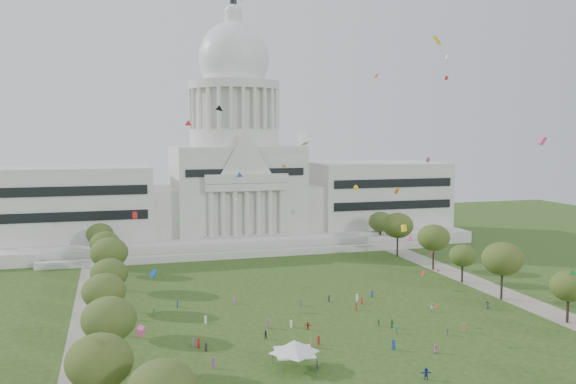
{
  "coord_description": "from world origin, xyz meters",
  "views": [
    {
      "loc": [
        -43.13,
        -102.85,
        38.65
      ],
      "look_at": [
        0.0,
        45.0,
        24.0
      ],
      "focal_mm": 38.0,
      "sensor_mm": 36.0,
      "label": 1
    }
  ],
  "objects": [
    {
      "name": "row_tree_l_0",
      "position": [
        -45.26,
        -21.68,
        8.95
      ],
      "size": [
        8.85,
        8.85,
        12.59
      ],
      "color": "black",
      "rests_on": "ground"
    },
    {
      "name": "capitol",
      "position": [
        0.0,
        113.59,
        22.3
      ],
      "size": [
        160.0,
        64.5,
        91.3
      ],
      "color": "beige",
      "rests_on": "ground"
    },
    {
      "name": "person_7",
      "position": [
        -11.48,
        -11.24,
        0.79
      ],
      "size": [
        0.71,
        0.66,
        1.58
      ],
      "primitive_type": "imported",
      "rotation": [
        0.0,
        0.0,
        3.68
      ],
      "color": "#26262B",
      "rests_on": "ground"
    },
    {
      "name": "row_tree_r_1",
      "position": [
        46.22,
        -1.75,
        7.66
      ],
      "size": [
        7.58,
        7.58,
        10.78
      ],
      "color": "black",
      "rests_on": "ground"
    },
    {
      "name": "row_tree_r_2",
      "position": [
        44.17,
        17.44,
        9.66
      ],
      "size": [
        9.55,
        9.55,
        13.58
      ],
      "color": "black",
      "rests_on": "ground"
    },
    {
      "name": "person_2",
      "position": [
        23.62,
        13.12,
        0.94
      ],
      "size": [
        1.06,
        0.9,
        1.88
      ],
      "primitive_type": "imported",
      "rotation": [
        0.0,
        0.0,
        0.44
      ],
      "color": "silver",
      "rests_on": "ground"
    },
    {
      "name": "row_tree_l_1",
      "position": [
        -44.07,
        -2.96,
        8.95
      ],
      "size": [
        8.86,
        8.86,
        12.59
      ],
      "color": "black",
      "rests_on": "ground"
    },
    {
      "name": "person_9",
      "position": [
        18.37,
        -1.87,
        0.73
      ],
      "size": [
        1.06,
        0.91,
        1.46
      ],
      "primitive_type": "imported",
      "rotation": [
        0.0,
        0.0,
        0.56
      ],
      "color": "#4C4C51",
      "rests_on": "ground"
    },
    {
      "name": "person_10",
      "position": [
        8.14,
        7.26,
        0.67
      ],
      "size": [
        0.68,
        0.89,
        1.35
      ],
      "primitive_type": "imported",
      "rotation": [
        0.0,
        0.0,
        1.93
      ],
      "color": "#33723F",
      "rests_on": "ground"
    },
    {
      "name": "row_tree_l_5",
      "position": [
        -45.22,
        71.01,
        8.42
      ],
      "size": [
        8.33,
        8.33,
        11.85
      ],
      "color": "black",
      "rests_on": "ground"
    },
    {
      "name": "kite_swarm",
      "position": [
        3.48,
        11.28,
        30.26
      ],
      "size": [
        80.55,
        105.54,
        57.4
      ],
      "color": "red",
      "rests_on": "ground"
    },
    {
      "name": "row_tree_l_6",
      "position": [
        -46.87,
        89.14,
        8.27
      ],
      "size": [
        8.19,
        8.19,
        11.64
      ],
      "color": "black",
      "rests_on": "ground"
    },
    {
      "name": "row_tree_l_2",
      "position": [
        -45.04,
        17.3,
        8.51
      ],
      "size": [
        8.42,
        8.42,
        11.97
      ],
      "color": "black",
      "rests_on": "ground"
    },
    {
      "name": "row_tree_l_4",
      "position": [
        -44.08,
        52.42,
        9.39
      ],
      "size": [
        9.29,
        9.29,
        13.21
      ],
      "color": "black",
      "rests_on": "ground"
    },
    {
      "name": "ground",
      "position": [
        0.0,
        0.0,
        0.0
      ],
      "size": [
        400.0,
        400.0,
        0.0
      ],
      "primitive_type": "plane",
      "color": "#2A4716",
      "rests_on": "ground"
    },
    {
      "name": "path_right",
      "position": [
        48.0,
        30.0,
        0.02
      ],
      "size": [
        8.0,
        160.0,
        0.04
      ],
      "primitive_type": "cube",
      "color": "gray",
      "rests_on": "ground"
    },
    {
      "name": "person_5",
      "position": [
        -6.41,
        8.97,
        0.76
      ],
      "size": [
        1.51,
        1.16,
        1.52
      ],
      "primitive_type": "imported",
      "rotation": [
        0.0,
        0.0,
        2.65
      ],
      "color": "#B21E1E",
      "rests_on": "ground"
    },
    {
      "name": "person_3",
      "position": [
        9.37,
        1.8,
        0.75
      ],
      "size": [
        0.72,
        1.07,
        1.51
      ],
      "primitive_type": "imported",
      "rotation": [
        0.0,
        0.0,
        4.96
      ],
      "color": "#33723F",
      "rests_on": "ground"
    },
    {
      "name": "row_tree_r_3",
      "position": [
        44.4,
        34.48,
        7.08
      ],
      "size": [
        7.01,
        7.01,
        9.98
      ],
      "color": "black",
      "rests_on": "ground"
    },
    {
      "name": "row_tree_r_5",
      "position": [
        43.49,
        70.19,
        9.93
      ],
      "size": [
        9.82,
        9.82,
        13.96
      ],
      "color": "black",
      "rests_on": "ground"
    },
    {
      "name": "person_0",
      "position": [
        36.5,
        11.74,
        0.88
      ],
      "size": [
        1.02,
        0.98,
        1.76
      ],
      "primitive_type": "imported",
      "rotation": [
        0.0,
        0.0,
        5.59
      ],
      "color": "#4C4C51",
      "rests_on": "ground"
    },
    {
      "name": "row_tree_r_4",
      "position": [
        44.76,
        50.04,
        9.29
      ],
      "size": [
        9.19,
        9.19,
        13.06
      ],
      "color": "black",
      "rests_on": "ground"
    },
    {
      "name": "event_tent",
      "position": [
        -14.79,
        -9.39,
        3.8
      ],
      "size": [
        9.85,
        9.85,
        4.9
      ],
      "color": "#4C4C4C",
      "rests_on": "ground"
    },
    {
      "name": "row_tree_r_6",
      "position": [
        45.96,
        88.13,
        8.51
      ],
      "size": [
        8.42,
        8.42,
        11.97
      ],
      "color": "black",
      "rests_on": "ground"
    },
    {
      "name": "row_tree_l_3",
      "position": [
        -44.09,
        33.92,
        8.21
      ],
      "size": [
        8.12,
        8.12,
        11.55
      ],
      "color": "black",
      "rests_on": "ground"
    },
    {
      "name": "path_left",
      "position": [
        -48.0,
        30.0,
        0.02
      ],
      "size": [
        8.0,
        160.0,
        0.04
      ],
      "primitive_type": "cube",
      "color": "gray",
      "rests_on": "ground"
    },
    {
      "name": "person_4",
      "position": [
        10.13,
        5.4,
        0.88
      ],
      "size": [
        0.7,
        1.1,
        1.76
      ],
      "primitive_type": "imported",
      "rotation": [
        0.0,
        0.0,
        4.85
      ],
      "color": "#33723F",
      "rests_on": "ground"
    },
    {
      "name": "person_6",
      "position": [
        11.27,
        -9.7,
        0.79
      ],
      "size": [
        0.74,
        0.9,
        1.58
      ],
      "primitive_type": "imported",
      "rotation": [
        0.0,
        0.0,
        1.93
      ],
      "color": "#994C8C",
      "rests_on": "ground"
    },
    {
      "name": "person_11",
      "position": [
        3.86,
        -19.73,
        0.97
      ],
      "size": [
        1.92,
        1.1,
        1.95
      ],
      "primitive_type": "imported",
      "rotation": [
        0.0,
        0.0,
        2.92
      ],
      "color": "navy",
      "rests_on": "ground"
    },
    {
      "name": "distant_crowd",
      "position": [
        -11.47,
        12.05,
        0.84
      ],
      "size": [
        65.0,
        38.6,
        1.93
      ],
      "color": "#26262B",
      "rests_on": "ground"
    },
    {
      "name": "person_8",
      "position": [
        -15.86,
        6.03,
        0.82
      ],
      "size": [
        0.81,
        0.51,
        1.64
      ],
      "primitive_type": "imported",
      "rotation": [
        0.0,
        0.0,
        3.12
      ],
      "color": "#26262B",
      "rests_on": "ground"
    }
  ]
}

